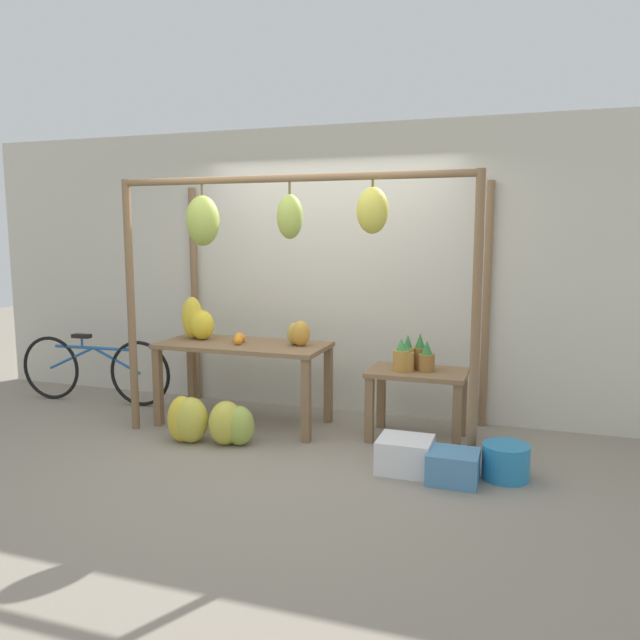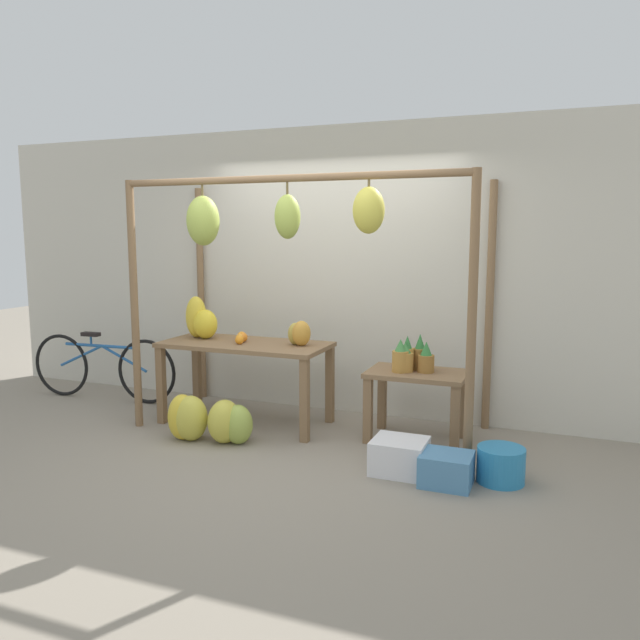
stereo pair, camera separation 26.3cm
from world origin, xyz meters
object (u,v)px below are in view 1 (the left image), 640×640
fruit_crate_white (405,455)px  papaya_pile (298,334)px  pineapple_cluster (412,357)px  fruit_crate_purple (453,467)px  parked_bicycle (94,369)px  banana_pile_ground_left (186,421)px  orange_pile (239,338)px  banana_pile_on_table (197,321)px  banana_pile_ground_right (231,424)px  blue_bucket (506,462)px

fruit_crate_white → papaya_pile: papaya_pile is taller
pineapple_cluster → fruit_crate_purple: bearing=-61.1°
parked_bicycle → papaya_pile: (2.34, -0.12, 0.52)m
pineapple_cluster → parked_bicycle: 3.39m
banana_pile_ground_left → fruit_crate_white: 1.90m
parked_bicycle → papaya_pile: bearing=-2.9°
parked_bicycle → fruit_crate_purple: (3.84, -0.94, -0.24)m
banana_pile_ground_left → parked_bicycle: bearing=153.3°
orange_pile → pineapple_cluster: size_ratio=0.78×
banana_pile_on_table → fruit_crate_white: 2.43m
banana_pile_ground_right → parked_bicycle: (-1.96, 0.73, 0.18)m
orange_pile → banana_pile_ground_left: bearing=-108.2°
banana_pile_ground_right → fruit_crate_white: 1.51m
banana_pile_ground_left → pineapple_cluster: bearing=21.2°
banana_pile_on_table → fruit_crate_purple: banana_pile_on_table is taller
banana_pile_ground_left → fruit_crate_white: banana_pile_ground_left is taller
fruit_crate_white → papaya_pile: (-1.13, 0.72, 0.75)m
orange_pile → fruit_crate_purple: 2.31m
parked_bicycle → blue_bucket: bearing=-10.1°
orange_pile → blue_bucket: 2.58m
banana_pile_ground_left → banana_pile_ground_right: (0.40, 0.05, -0.00)m
orange_pile → fruit_crate_white: orange_pile is taller
orange_pile → fruit_crate_purple: (2.06, -0.78, -0.70)m
orange_pile → fruit_crate_white: size_ratio=0.67×
blue_bucket → banana_pile_ground_left: bearing=-179.2°
orange_pile → parked_bicycle: 1.83m
banana_pile_ground_right → blue_bucket: (2.23, -0.02, -0.05)m
pineapple_cluster → fruit_crate_purple: (0.47, -0.85, -0.61)m
blue_bucket → orange_pile: bearing=166.3°
pineapple_cluster → banana_pile_ground_right: 1.64m
fruit_crate_white → parked_bicycle: parked_bicycle is taller
pineapple_cluster → blue_bucket: size_ratio=1.02×
pineapple_cluster → banana_pile_ground_left: size_ratio=0.80×
banana_pile_ground_left → fruit_crate_purple: banana_pile_ground_left is taller
banana_pile_ground_left → fruit_crate_purple: (2.27, -0.15, -0.07)m
pineapple_cluster → parked_bicycle: (-3.37, 0.09, -0.37)m
pineapple_cluster → banana_pile_ground_right: pineapple_cluster is taller
pineapple_cluster → parked_bicycle: pineapple_cluster is taller
orange_pile → fruit_crate_white: 1.95m
banana_pile_on_table → fruit_crate_white: bearing=-18.8°
banana_pile_ground_right → blue_bucket: bearing=-0.4°
papaya_pile → banana_pile_on_table: bearing=179.0°
banana_pile_on_table → pineapple_cluster: (2.07, 0.01, -0.21)m
banana_pile_on_table → papaya_pile: bearing=-1.0°
banana_pile_ground_left → blue_bucket: size_ratio=1.27×
banana_pile_ground_left → blue_bucket: bearing=0.8°
banana_pile_on_table → papaya_pile: (1.04, -0.02, -0.06)m
banana_pile_ground_left → orange_pile: bearing=71.8°
fruit_crate_white → blue_bucket: bearing=7.0°
orange_pile → blue_bucket: orange_pile is taller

